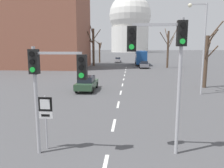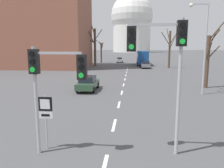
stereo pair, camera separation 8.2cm
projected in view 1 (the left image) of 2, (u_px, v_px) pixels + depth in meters
name	position (u px, v px, depth m)	size (l,w,h in m)	color
lane_stripe_0	(104.00, 168.00, 7.91)	(0.16, 2.00, 0.01)	silver
lane_stripe_1	(114.00, 125.00, 12.34)	(0.16, 2.00, 0.01)	silver
lane_stripe_2	(118.00, 104.00, 16.76)	(0.16, 2.00, 0.01)	silver
lane_stripe_3	(121.00, 93.00, 21.18)	(0.16, 2.00, 0.01)	silver
lane_stripe_4	(122.00, 85.00, 25.61)	(0.16, 2.00, 0.01)	silver
lane_stripe_5	(124.00, 79.00, 30.03)	(0.16, 2.00, 0.01)	silver
lane_stripe_6	(125.00, 75.00, 34.45)	(0.16, 2.00, 0.01)	silver
lane_stripe_7	(125.00, 72.00, 38.87)	(0.16, 2.00, 0.01)	silver
lane_stripe_8	(126.00, 70.00, 43.30)	(0.16, 2.00, 0.01)	silver
lane_stripe_9	(126.00, 68.00, 47.72)	(0.16, 2.00, 0.01)	silver
traffic_signal_near_left	(52.00, 74.00, 8.46)	(2.25, 0.34, 4.37)	#B2B2B7
traffic_signal_near_right	(164.00, 53.00, 8.38)	(2.24, 0.34, 5.43)	#B2B2B7
route_sign_post	(46.00, 113.00, 9.17)	(0.60, 0.08, 2.34)	#B2B2B7
street_lamp_right	(201.00, 40.00, 19.68)	(1.72, 0.36, 8.19)	#B2B2B7
sedan_near_left	(118.00, 60.00, 64.24)	(1.70, 3.91, 1.54)	#B7B7BC
sedan_near_right	(87.00, 83.00, 22.18)	(1.77, 4.41, 1.47)	#2D4C33
sedan_mid_centre	(144.00, 64.00, 46.22)	(1.87, 4.14, 1.55)	slate
city_bus	(141.00, 57.00, 55.09)	(2.66, 10.80, 3.48)	#19478C
bare_tree_left_near	(93.00, 45.00, 52.10)	(4.86, 5.97, 11.26)	brown
bare_tree_right_near	(168.00, 47.00, 46.67)	(4.16, 4.00, 8.51)	brown
bare_tree_left_far	(99.00, 51.00, 62.67)	(2.92, 3.72, 7.17)	brown
bare_tree_right_far	(207.00, 58.00, 23.28)	(2.11, 2.65, 7.08)	brown
capitol_dome	(130.00, 23.00, 204.51)	(38.80, 38.80, 54.80)	silver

